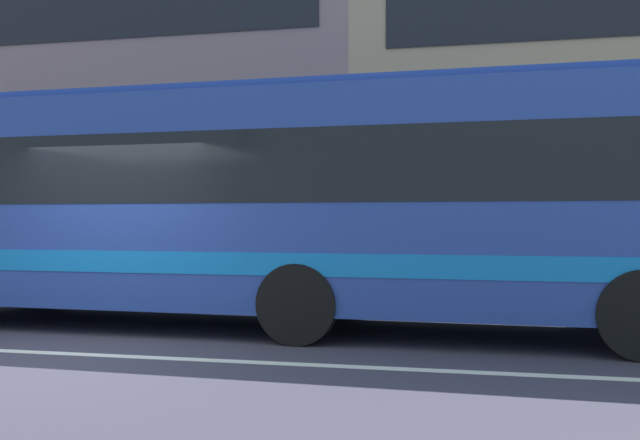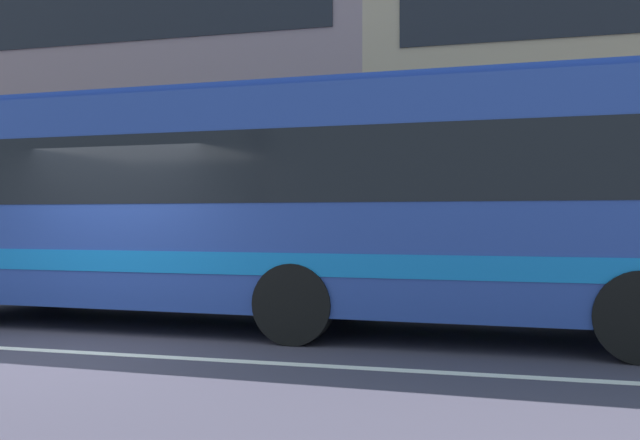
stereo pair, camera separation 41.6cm
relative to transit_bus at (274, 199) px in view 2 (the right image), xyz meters
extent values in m
plane|color=#3A3746|center=(-1.82, -2.30, -1.82)|extent=(160.00, 160.00, 0.00)
cube|color=silver|center=(-1.82, -2.30, -1.82)|extent=(60.00, 0.16, 0.01)
cube|color=#2C6525|center=(-1.03, 3.62, -1.42)|extent=(18.57, 1.10, 0.80)
cube|color=gray|center=(-9.99, 13.98, 4.96)|extent=(19.37, 11.95, 13.57)
cube|color=black|center=(-9.99, 7.98, 6.05)|extent=(17.82, 0.04, 2.71)
cube|color=navy|center=(0.00, 0.00, -0.05)|extent=(11.26, 2.89, 2.84)
cube|color=black|center=(0.00, 0.00, 0.37)|extent=(10.59, 2.89, 0.91)
cube|color=#126DBC|center=(0.00, 0.00, -0.83)|extent=(11.04, 2.91, 0.28)
cube|color=navy|center=(0.00, 0.00, 1.43)|extent=(10.80, 2.47, 0.12)
cylinder|color=black|center=(-4.55, 1.31, -1.32)|extent=(1.01, 0.31, 1.00)
cylinder|color=black|center=(0.65, -1.19, -1.32)|extent=(1.01, 0.31, 1.00)
cylinder|color=black|center=(0.73, 1.15, -1.32)|extent=(1.01, 0.31, 1.00)
cylinder|color=black|center=(4.63, 1.02, -1.32)|extent=(1.01, 0.31, 1.00)
camera|label=1|loc=(2.70, -9.38, -0.28)|focal=38.71mm
camera|label=2|loc=(3.10, -9.28, -0.28)|focal=38.71mm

